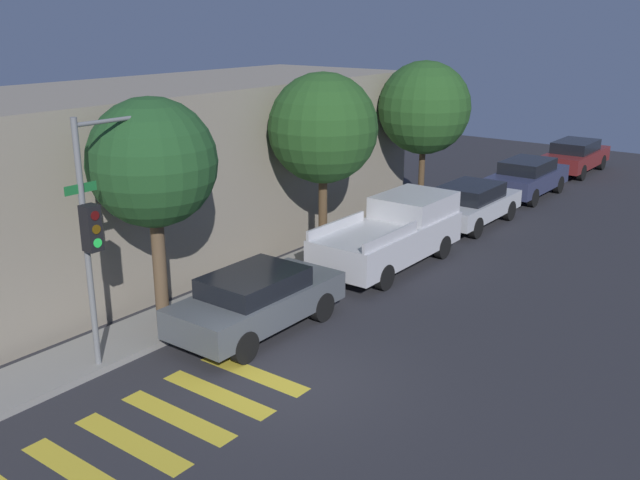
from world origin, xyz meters
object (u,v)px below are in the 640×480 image
tree_midblock (323,129)px  tree_far_end (424,108)px  sedan_far_end (527,177)px  sedan_middle (471,203)px  sedan_tail_of_row (575,156)px  tree_near_corner (152,164)px  sedan_near_corner (257,300)px  pickup_truck (393,233)px  traffic_light_pole (108,203)px

tree_midblock → tree_far_end: (5.72, 0.00, 0.01)m
sedan_far_end → sedan_middle: bearing=180.0°
sedan_tail_of_row → tree_far_end: (-11.28, 1.71, 3.14)m
tree_near_corner → sedan_near_corner: bearing=-52.9°
sedan_near_corner → sedan_tail_of_row: (21.77, 0.00, 0.02)m
tree_near_corner → tree_midblock: (6.05, -0.00, 0.03)m
sedan_near_corner → tree_far_end: 11.08m
sedan_far_end → tree_midblock: size_ratio=0.82×
sedan_far_end → sedan_tail_of_row: sedan_far_end is taller
pickup_truck → tree_near_corner: (-7.16, 1.71, 2.95)m
tree_near_corner → pickup_truck: bearing=-13.5°
sedan_tail_of_row → tree_midblock: 17.38m
sedan_far_end → tree_midblock: bearing=171.3°
pickup_truck → sedan_far_end: (10.15, 0.00, -0.14)m
sedan_near_corner → sedan_tail_of_row: 21.77m
traffic_light_pole → tree_near_corner: 1.65m
pickup_truck → sedan_middle: pickup_truck is taller
pickup_truck → tree_far_end: tree_far_end is taller
sedan_tail_of_row → tree_midblock: (-17.01, 1.71, 3.12)m
tree_far_end → tree_near_corner: bearing=180.0°
sedan_middle → sedan_far_end: size_ratio=0.97×
traffic_light_pole → tree_midblock: 7.60m
tree_near_corner → tree_far_end: 11.78m
tree_near_corner → tree_far_end: size_ratio=0.96×
sedan_far_end → tree_midblock: 11.81m
tree_far_end → traffic_light_pole: bearing=-178.1°
sedan_near_corner → sedan_far_end: size_ratio=0.97×
sedan_far_end → tree_far_end: (-5.54, 1.71, 3.13)m
sedan_middle → tree_midblock: tree_midblock is taller
sedan_far_end → sedan_tail_of_row: 5.75m
traffic_light_pole → tree_far_end: (13.30, 0.44, 0.52)m
traffic_light_pole → tree_midblock: tree_midblock is taller
sedan_tail_of_row → traffic_light_pole: bearing=177.0°
traffic_light_pole → sedan_middle: size_ratio=1.18×
sedan_tail_of_row → tree_far_end: bearing=171.4°
sedan_near_corner → sedan_tail_of_row: size_ratio=0.93×
tree_midblock → sedan_tail_of_row: bearing=-5.8°
sedan_near_corner → pickup_truck: bearing=0.0°
sedan_middle → tree_far_end: size_ratio=0.79×
sedan_middle → tree_far_end: 3.63m
sedan_near_corner → sedan_tail_of_row: bearing=0.0°
sedan_near_corner → pickup_truck: (5.87, 0.00, 0.16)m
tree_midblock → pickup_truck: bearing=-57.1°
sedan_middle → sedan_far_end: bearing=0.0°
tree_midblock → tree_far_end: size_ratio=0.99×
traffic_light_pole → sedan_far_end: traffic_light_pole is taller
traffic_light_pole → tree_midblock: bearing=3.4°
sedan_tail_of_row → sedan_far_end: bearing=180.0°
sedan_middle → tree_near_corner: bearing=172.0°
traffic_light_pole → sedan_near_corner: 4.06m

